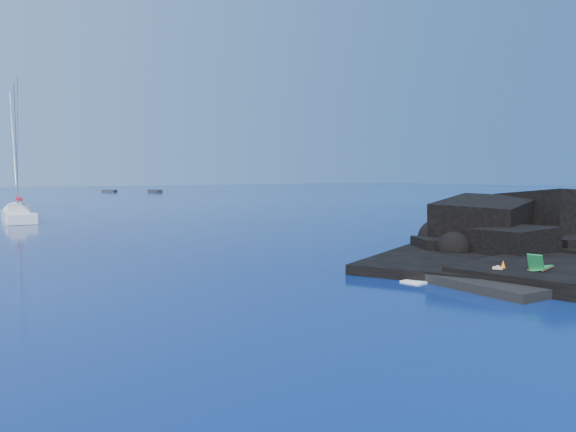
% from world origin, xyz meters
% --- Properties ---
extents(ground, '(400.00, 400.00, 0.00)m').
position_xyz_m(ground, '(0.00, 0.00, 0.00)').
color(ground, '#040A40').
rests_on(ground, ground).
extents(headland, '(24.00, 24.00, 3.60)m').
position_xyz_m(headland, '(13.00, 3.00, 0.00)').
color(headland, black).
rests_on(headland, ground).
extents(beach, '(9.08, 6.86, 0.70)m').
position_xyz_m(beach, '(4.50, 0.50, 0.00)').
color(beach, black).
rests_on(beach, ground).
extents(surf_foam, '(10.00, 8.00, 0.06)m').
position_xyz_m(surf_foam, '(5.00, 5.00, 0.00)').
color(surf_foam, white).
rests_on(surf_foam, ground).
extents(sailboat, '(4.21, 12.53, 12.89)m').
position_xyz_m(sailboat, '(-5.77, 44.95, 0.00)').
color(sailboat, white).
rests_on(sailboat, ground).
extents(deck_chair, '(1.64, 0.97, 1.06)m').
position_xyz_m(deck_chair, '(3.69, -0.63, 0.88)').
color(deck_chair, '#1B793B').
rests_on(deck_chair, beach).
extents(towel, '(2.39, 1.98, 0.06)m').
position_xyz_m(towel, '(2.59, 0.57, 0.38)').
color(towel, white).
rests_on(towel, beach).
extents(sunbather, '(1.97, 1.43, 0.27)m').
position_xyz_m(sunbather, '(2.59, 0.57, 0.54)').
color(sunbather, '#E9AA7A').
rests_on(sunbather, towel).
extents(marker_cone, '(0.47, 0.47, 0.58)m').
position_xyz_m(marker_cone, '(2.81, 0.46, 0.64)').
color(marker_cone, '#FF660D').
rests_on(marker_cone, beach).
extents(distant_boat_a, '(2.90, 4.40, 0.56)m').
position_xyz_m(distant_boat_a, '(32.47, 127.30, 0.00)').
color(distant_boat_a, '#2A2B2F').
rests_on(distant_boat_a, ground).
extents(distant_boat_b, '(1.84, 4.97, 0.65)m').
position_xyz_m(distant_boat_b, '(40.63, 118.16, 0.00)').
color(distant_boat_b, '#242529').
rests_on(distant_boat_b, ground).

